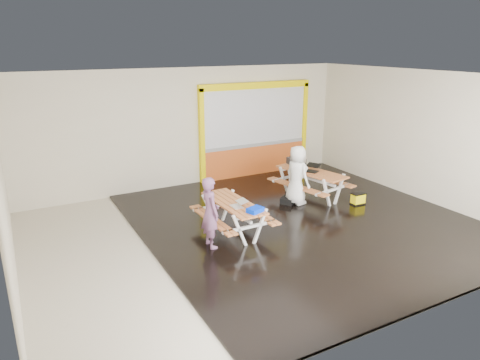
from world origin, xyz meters
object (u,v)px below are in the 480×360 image
picnic_table_right (311,178)px  backpack (301,165)px  laptop_left (239,204)px  blue_pouch (255,210)px  dark_case (289,200)px  fluke_bag (358,199)px  picnic_table_left (233,210)px  person_right (297,175)px  laptop_right (312,169)px  person_left (210,212)px  toolbox (294,160)px

picnic_table_right → backpack: size_ratio=4.80×
laptop_left → blue_pouch: (0.15, -0.45, 0.00)m
dark_case → fluke_bag: 1.83m
dark_case → fluke_bag: fluke_bag is taller
laptop_left → fluke_bag: size_ratio=0.93×
picnic_table_left → person_right: person_right is taller
person_right → picnic_table_right: bearing=-77.9°
laptop_right → dark_case: bearing=-174.9°
dark_case → backpack: bearing=42.3°
backpack → picnic_table_right: bearing=-108.2°
person_left → dark_case: 3.32m
laptop_right → toolbox: 0.90m
person_left → backpack: person_left is taller
picnic_table_left → laptop_left: laptop_left is taller
person_right → laptop_right: size_ratio=2.85×
laptop_left → toolbox: (3.04, 2.25, 0.09)m
person_right → picnic_table_left: bearing=101.4°
person_right → backpack: (0.94, 1.13, -0.11)m
picnic_table_left → blue_pouch: (0.13, -0.75, 0.23)m
dark_case → person_left: bearing=-154.7°
toolbox → dark_case: toolbox is taller
laptop_left → dark_case: 2.65m
picnic_table_left → fluke_bag: 3.77m
backpack → laptop_left: bearing=-145.6°
laptop_left → dark_case: (2.22, 1.28, -0.68)m
picnic_table_right → laptop_right: laptop_right is taller
fluke_bag → person_right: bearing=150.9°
laptop_left → laptop_right: 3.29m
person_right → laptop_right: bearing=-78.7°
dark_case → picnic_table_right: bearing=5.6°
laptop_right → toolbox: bearing=87.5°
blue_pouch → dark_case: (2.06, 1.74, -0.69)m
person_left → blue_pouch: 0.94m
blue_pouch → fluke_bag: (3.62, 0.77, -0.62)m
dark_case → fluke_bag: size_ratio=1.22×
blue_pouch → dark_case: bearing=40.1°
dark_case → fluke_bag: bearing=-31.6°
person_left → laptop_left: 0.73m
picnic_table_right → backpack: bearing=71.8°
fluke_bag → dark_case: bearing=148.4°
picnic_table_left → fluke_bag: size_ratio=5.38×
person_left → fluke_bag: person_left is taller
person_left → dark_case: bearing=-63.5°
fluke_bag → picnic_table_left: bearing=-179.7°
laptop_left → blue_pouch: bearing=-71.4°
person_right → backpack: person_right is taller
picnic_table_right → dark_case: 0.91m
backpack → dark_case: size_ratio=1.06×
toolbox → laptop_left: bearing=-143.5°
picnic_table_right → blue_pouch: blue_pouch is taller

